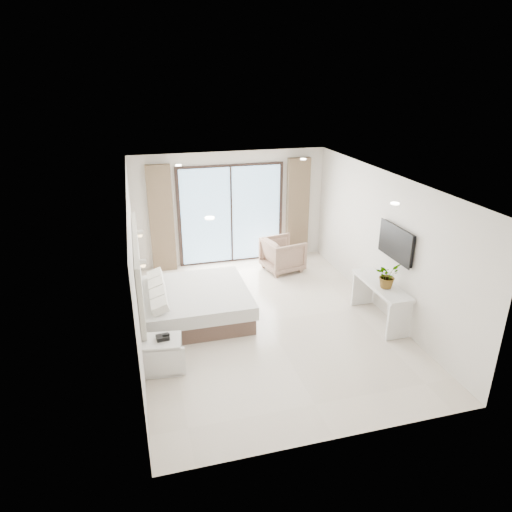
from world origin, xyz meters
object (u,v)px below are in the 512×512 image
at_px(nightstand, 163,355).
at_px(bed, 194,304).
at_px(console_desk, 381,294).
at_px(armchair, 283,253).

bearing_deg(nightstand, bed, 73.19).
height_order(bed, nightstand, bed).
xyz_separation_m(bed, console_desk, (3.34, -1.02, 0.26)).
bearing_deg(console_desk, bed, 163.03).
bearing_deg(armchair, console_desk, -171.89).
xyz_separation_m(bed, armchair, (2.35, 1.72, 0.13)).
bearing_deg(console_desk, armchair, 110.01).
bearing_deg(bed, console_desk, -16.97).
distance_m(console_desk, armchair, 2.92).
bearing_deg(bed, nightstand, -114.61).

